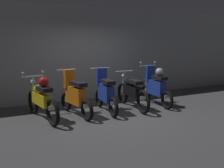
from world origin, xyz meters
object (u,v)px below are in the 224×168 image
Objects in this scene: motorbike_slot_1 at (75,96)px; motorbike_slot_3 at (132,91)px; motorbike_slot_0 at (42,98)px; motorbike_slot_2 at (105,93)px; motorbike_slot_4 at (156,86)px.

motorbike_slot_1 is 1.70m from motorbike_slot_3.
motorbike_slot_0 is 2.54m from motorbike_slot_3.
motorbike_slot_4 is (1.69, 0.02, 0.04)m from motorbike_slot_2.
motorbike_slot_2 is 0.85m from motorbike_slot_3.
motorbike_slot_1 is 0.99× the size of motorbike_slot_2.
motorbike_slot_2 is at bearing -1.49° from motorbike_slot_0.
motorbike_slot_0 is 1.70m from motorbike_slot_2.
motorbike_slot_0 reaches higher than motorbike_slot_3.
motorbike_slot_0 is at bearing 179.67° from motorbike_slot_4.
motorbike_slot_4 is at bearing 0.02° from motorbike_slot_1.
motorbike_slot_4 reaches higher than motorbike_slot_2.
motorbike_slot_3 is at bearing -179.00° from motorbike_slot_4.
motorbike_slot_1 is (0.84, -0.02, -0.00)m from motorbike_slot_0.
motorbike_slot_2 is 0.86× the size of motorbike_slot_3.
motorbike_slot_2 reaches higher than motorbike_slot_3.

